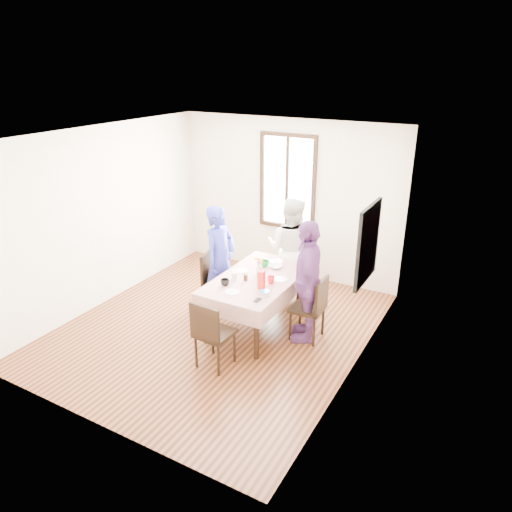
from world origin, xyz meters
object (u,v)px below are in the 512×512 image
Objects in this scene: chair_near at (215,333)px; chair_far at (291,270)px; person_left at (220,260)px; person_far at (291,249)px; chair_right at (307,308)px; chair_left at (220,282)px; person_right at (307,281)px; dining_table at (258,302)px.

chair_far is at bearing 92.82° from chair_near.
person_far reaches higher than person_left.
chair_near is (-0.74, -1.14, 0.00)m from chair_right.
chair_left and chair_near have the same top height.
chair_right is at bearing 115.67° from chair_far.
dining_table is at bearing -109.85° from person_right.
person_left is at bearing 84.68° from chair_right.
chair_far is 1.32m from person_right.
dining_table is 1.09m from chair_near.
person_right is (0.72, -1.04, 0.39)m from chair_far.
dining_table is 1.74× the size of chair_right.
chair_left is 1.00× the size of chair_far.
chair_near is at bearing 145.50° from chair_right.
person_left is (0.02, 0.00, 0.37)m from chair_left.
person_right is at bearing 88.56° from chair_right.
person_right is (-0.02, 0.00, 0.39)m from chair_right.
chair_near is 0.55× the size of person_far.
chair_far and chair_near have the same top height.
person_right is at bearing 3.93° from dining_table.
person_far is (-0.74, 1.02, 0.37)m from chair_right.
chair_far is (0.00, 1.09, 0.08)m from dining_table.
chair_right is 0.55× the size of person_far.
person_right is at bearing 77.41° from chair_left.
person_left reaches higher than chair_far.
dining_table is at bearing 80.20° from chair_far.
chair_far is at bearing 90.00° from dining_table.
dining_table is 1.09m from chair_far.
person_left is at bearing 42.72° from chair_far.
chair_right is at bearing 66.22° from person_right.
chair_right is 0.39m from person_right.
chair_right is at bearing 59.77° from chair_near.
person_right reaches higher than person_left.
dining_table is at bearing -97.40° from person_left.
chair_left and chair_far have the same top height.
dining_table is at bearing 92.38° from chair_right.
chair_left is 1.52m from person_right.
person_left is 1.17m from person_far.
chair_far is at bearing -169.03° from person_right.
dining_table is 1.74× the size of chair_left.
chair_right is at bearing -89.64° from person_left.
chair_far is (0.74, 0.94, 0.00)m from chair_left.
chair_far is 1.24m from person_left.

